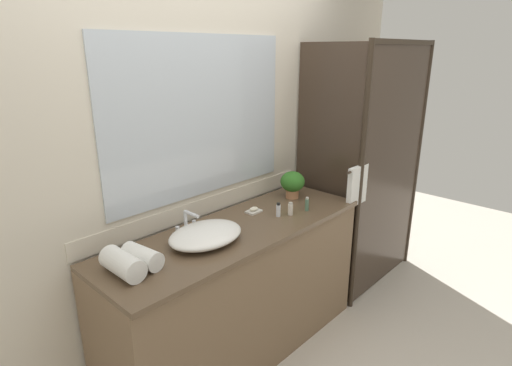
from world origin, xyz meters
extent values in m
plane|color=beige|center=(0.00, 0.00, 0.00)|extent=(8.00, 8.00, 0.00)
cube|color=beige|center=(0.00, 0.34, 1.30)|extent=(4.40, 0.05, 2.60)
cube|color=beige|center=(0.00, 0.32, 0.96)|extent=(1.80, 0.01, 0.11)
cube|color=silver|center=(0.00, 0.31, 1.53)|extent=(1.35, 0.01, 0.97)
cube|color=brown|center=(0.00, 0.01, 0.43)|extent=(1.80, 0.56, 0.87)
cube|color=brown|center=(0.00, 0.00, 0.89)|extent=(1.80, 0.58, 0.03)
cylinder|color=#2D2319|center=(1.95, -0.27, 1.00)|extent=(0.04, 0.04, 2.00)
cylinder|color=#2D2319|center=(0.95, -0.27, 1.00)|extent=(0.04, 0.04, 2.00)
cube|color=#2D2319|center=(1.45, -0.27, 1.98)|extent=(1.00, 0.04, 0.04)
cube|color=#382B21|center=(1.45, -0.27, 1.00)|extent=(0.96, 0.01, 1.96)
cube|color=#382B21|center=(0.95, 0.02, 1.00)|extent=(0.01, 0.57, 1.96)
cylinder|color=#2D2319|center=(0.93, -0.26, 1.13)|extent=(0.32, 0.02, 0.02)
cube|color=white|center=(0.93, -0.26, 1.00)|extent=(0.22, 0.04, 0.29)
ellipsoid|color=white|center=(-0.26, 0.00, 0.94)|extent=(0.44, 0.34, 0.09)
cube|color=silver|center=(-0.26, 0.18, 0.91)|extent=(0.17, 0.04, 0.02)
cylinder|color=silver|center=(-0.26, 0.18, 0.98)|extent=(0.02, 0.02, 0.12)
cylinder|color=silver|center=(-0.26, 0.12, 1.04)|extent=(0.02, 0.12, 0.02)
cylinder|color=silver|center=(-0.32, 0.18, 0.94)|extent=(0.02, 0.02, 0.04)
cylinder|color=silver|center=(-0.20, 0.18, 0.94)|extent=(0.02, 0.02, 0.04)
cylinder|color=#B77A51|center=(0.64, 0.10, 0.93)|extent=(0.09, 0.09, 0.06)
ellipsoid|color=#2F6A22|center=(0.64, 0.10, 1.02)|extent=(0.17, 0.17, 0.15)
cube|color=silver|center=(0.24, 0.11, 0.91)|extent=(0.10, 0.07, 0.01)
ellipsoid|color=silver|center=(0.24, 0.11, 0.92)|extent=(0.07, 0.04, 0.02)
cylinder|color=silver|center=(0.30, -0.06, 0.94)|extent=(0.03, 0.03, 0.08)
cylinder|color=black|center=(0.30, -0.06, 0.99)|extent=(0.02, 0.02, 0.01)
cylinder|color=#4C7056|center=(0.51, -0.13, 0.94)|extent=(0.03, 0.03, 0.08)
cylinder|color=#B7B2A8|center=(0.51, -0.13, 0.99)|extent=(0.02, 0.02, 0.01)
cylinder|color=silver|center=(0.38, -0.10, 0.94)|extent=(0.03, 0.03, 0.07)
cylinder|color=#B7B2A8|center=(0.38, -0.10, 0.98)|extent=(0.03, 0.03, 0.01)
cylinder|color=white|center=(-0.76, 0.02, 0.96)|extent=(0.12, 0.25, 0.12)
cylinder|color=white|center=(-0.65, 0.02, 0.95)|extent=(0.13, 0.23, 0.10)
camera|label=1|loc=(-1.59, -1.63, 1.93)|focal=28.75mm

